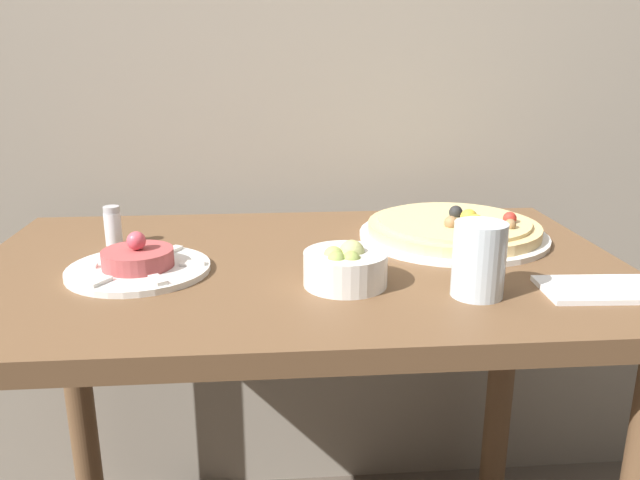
{
  "coord_description": "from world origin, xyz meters",
  "views": [
    {
      "loc": [
        -0.05,
        -0.66,
        1.1
      ],
      "look_at": [
        0.03,
        0.32,
        0.81
      ],
      "focal_mm": 35.0,
      "sensor_mm": 36.0,
      "label": 1
    }
  ],
  "objects": [
    {
      "name": "pizza_plate",
      "position": [
        0.29,
        0.44,
        0.78
      ],
      "size": [
        0.35,
        0.35,
        0.06
      ],
      "color": "white",
      "rests_on": "dining_table"
    },
    {
      "name": "dining_table",
      "position": [
        0.0,
        0.33,
        0.63
      ],
      "size": [
        1.08,
        0.66,
        0.77
      ],
      "color": "brown",
      "rests_on": "ground_plane"
    },
    {
      "name": "tartare_plate",
      "position": [
        -0.26,
        0.29,
        0.78
      ],
      "size": [
        0.23,
        0.23,
        0.07
      ],
      "color": "white",
      "rests_on": "dining_table"
    },
    {
      "name": "napkin",
      "position": [
        0.43,
        0.15,
        0.77
      ],
      "size": [
        0.18,
        0.11,
        0.01
      ],
      "color": "white",
      "rests_on": "dining_table"
    },
    {
      "name": "small_bowl",
      "position": [
        0.06,
        0.21,
        0.79
      ],
      "size": [
        0.13,
        0.13,
        0.07
      ],
      "color": "white",
      "rests_on": "dining_table"
    },
    {
      "name": "drinking_glass",
      "position": [
        0.25,
        0.16,
        0.82
      ],
      "size": [
        0.07,
        0.07,
        0.11
      ],
      "color": "silver",
      "rests_on": "dining_table"
    },
    {
      "name": "salt_shaker",
      "position": [
        -0.33,
        0.45,
        0.8
      ],
      "size": [
        0.03,
        0.03,
        0.07
      ],
      "color": "silver",
      "rests_on": "dining_table"
    }
  ]
}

